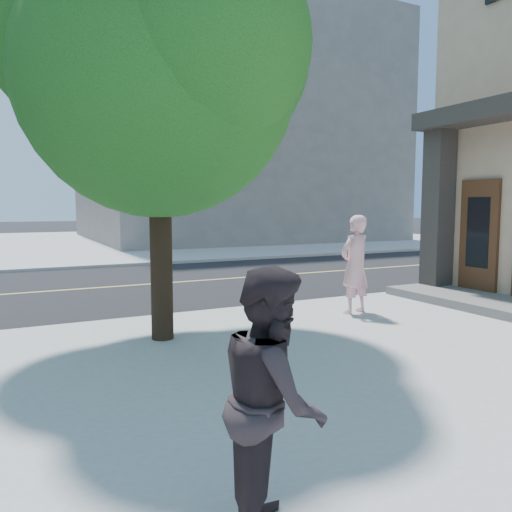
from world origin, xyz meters
TOP-DOWN VIEW (x-y plane):
  - sidewalk_ne at (13.50, 21.50)m, footprint 29.00×25.00m
  - filler_ne at (14.00, 22.00)m, footprint 18.00×16.00m
  - man_on_phone at (6.38, -1.59)m, footprint 0.78×0.59m
  - pedestrian at (1.78, -6.68)m, footprint 0.95×1.04m
  - street_tree at (2.58, -1.76)m, footprint 5.26×4.78m

SIDE VIEW (x-z plane):
  - sidewalk_ne at x=13.50m, z-range 0.00..0.12m
  - pedestrian at x=1.78m, z-range 0.12..1.85m
  - man_on_phone at x=6.38m, z-range 0.12..2.05m
  - street_tree at x=2.58m, z-range 1.14..8.12m
  - filler_ne at x=14.00m, z-range 0.12..14.12m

